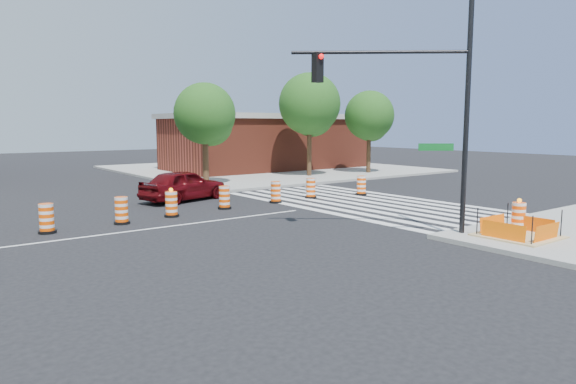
% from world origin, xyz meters
% --- Properties ---
extents(ground, '(120.00, 120.00, 0.00)m').
position_xyz_m(ground, '(0.00, 0.00, 0.00)').
color(ground, black).
rests_on(ground, ground).
extents(sidewalk_ne, '(22.00, 22.00, 0.15)m').
position_xyz_m(sidewalk_ne, '(18.00, 18.00, 0.07)').
color(sidewalk_ne, gray).
rests_on(sidewalk_ne, ground).
extents(crosswalk_east, '(6.75, 13.50, 0.01)m').
position_xyz_m(crosswalk_east, '(10.95, 0.00, 0.01)').
color(crosswalk_east, silver).
rests_on(crosswalk_east, ground).
extents(lane_centerline, '(14.00, 0.12, 0.01)m').
position_xyz_m(lane_centerline, '(0.00, 0.00, 0.01)').
color(lane_centerline, silver).
rests_on(lane_centerline, ground).
extents(excavation_pit, '(2.20, 2.20, 0.90)m').
position_xyz_m(excavation_pit, '(9.00, -9.00, 0.22)').
color(excavation_pit, tan).
rests_on(excavation_pit, ground).
extents(brick_storefront, '(16.50, 8.50, 4.60)m').
position_xyz_m(brick_storefront, '(18.00, 18.00, 2.32)').
color(brick_storefront, maroon).
rests_on(brick_storefront, ground).
extents(red_coupe, '(4.87, 2.99, 1.55)m').
position_xyz_m(red_coupe, '(4.46, 5.66, 0.77)').
color(red_coupe, '#4E060A').
rests_on(red_coupe, ground).
extents(signal_pole_se, '(4.48, 3.73, 7.54)m').
position_xyz_m(signal_pole_se, '(6.88, -6.54, 4.63)').
color(signal_pole_se, black).
rests_on(signal_pole_se, ground).
extents(pit_drum, '(0.56, 0.56, 1.10)m').
position_xyz_m(pit_drum, '(9.94, -8.47, 0.60)').
color(pit_drum, black).
rests_on(pit_drum, ground).
extents(tree_north_c, '(3.72, 3.65, 6.20)m').
position_xyz_m(tree_north_c, '(8.10, 10.13, 4.16)').
color(tree_north_c, '#382314').
rests_on(tree_north_c, ground).
extents(tree_north_d, '(4.32, 4.32, 7.35)m').
position_xyz_m(tree_north_d, '(16.62, 10.71, 4.93)').
color(tree_north_d, '#382314').
rests_on(tree_north_d, ground).
extents(tree_north_e, '(3.70, 3.69, 6.28)m').
position_xyz_m(tree_north_e, '(21.77, 9.90, 4.21)').
color(tree_north_e, '#382314').
rests_on(tree_north_e, ground).
extents(median_drum_3, '(0.60, 0.60, 1.02)m').
position_xyz_m(median_drum_3, '(-2.71, 1.43, 0.48)').
color(median_drum_3, black).
rests_on(median_drum_3, ground).
extents(median_drum_4, '(0.60, 0.60, 1.02)m').
position_xyz_m(median_drum_4, '(-0.08, 1.53, 0.48)').
color(median_drum_4, black).
rests_on(median_drum_4, ground).
extents(median_drum_5, '(0.60, 0.60, 1.18)m').
position_xyz_m(median_drum_5, '(2.06, 1.83, 0.49)').
color(median_drum_5, black).
rests_on(median_drum_5, ground).
extents(median_drum_6, '(0.60, 0.60, 1.02)m').
position_xyz_m(median_drum_6, '(4.77, 2.25, 0.48)').
color(median_drum_6, black).
rests_on(median_drum_6, ground).
extents(median_drum_7, '(0.60, 0.60, 1.02)m').
position_xyz_m(median_drum_7, '(7.65, 2.36, 0.48)').
color(median_drum_7, black).
rests_on(median_drum_7, ground).
extents(median_drum_8, '(0.60, 0.60, 1.02)m').
position_xyz_m(median_drum_8, '(9.98, 2.55, 0.48)').
color(median_drum_8, black).
rests_on(median_drum_8, ground).
extents(median_drum_9, '(0.60, 0.60, 1.02)m').
position_xyz_m(median_drum_9, '(12.89, 1.84, 0.48)').
color(median_drum_9, black).
rests_on(median_drum_9, ground).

